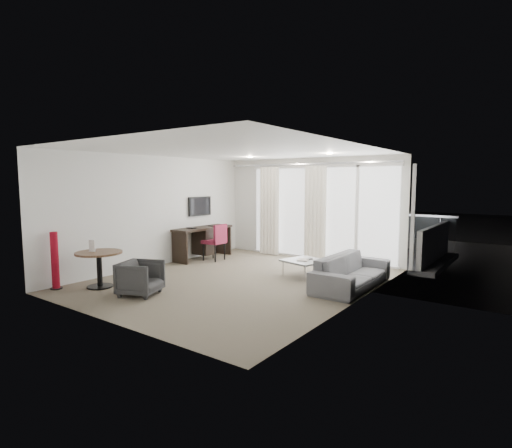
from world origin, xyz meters
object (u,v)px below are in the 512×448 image
Objects in this scene: desk_chair at (214,242)px; red_lamp at (55,261)px; tub_armchair at (140,278)px; desk at (203,243)px; sofa at (352,271)px; rattan_chair_b at (382,244)px; coffee_table at (305,268)px; round_table at (99,270)px; rattan_chair_a at (384,240)px.

desk_chair is 3.84m from red_lamp.
desk_chair is at bearing -3.06° from tub_armchair.
desk is 1.63× the size of red_lamp.
sofa is 2.82× the size of rattan_chair_b.
desk is 3.14m from coffee_table.
round_table is at bearing 74.99° from tub_armchair.
sofa is (2.82, 2.67, 0.00)m from tub_armchair.
desk is 0.84× the size of sofa.
rattan_chair_a is (-0.70, 4.01, 0.06)m from sofa.
red_lamp reaches higher than tub_armchair.
coffee_table is 1.19m from sofa.
rattan_chair_a is (3.73, 7.36, -0.17)m from red_lamp.
rattan_chair_b is at bearing 59.65° from red_lamp.
round_table reaches higher than coffee_table.
rattan_chair_b is at bearing 37.19° from desk.
coffee_table is 1.06× the size of rattan_chair_b.
coffee_table is at bearing 47.72° from red_lamp.
desk_chair is at bearing 175.98° from coffee_table.
rattan_chair_b is at bearing 61.35° from round_table.
desk is at bearing 3.08° from tub_armchair.
rattan_chair_a is at bearing 9.88° from sofa.
round_table is 1.09× the size of coffee_table.
round_table is 0.80× the size of red_lamp.
desk_chair is at bearing 83.44° from sofa.
coffee_table is (3.28, 3.60, -0.36)m from red_lamp.
sofa is (4.28, -0.46, -0.10)m from desk.
red_lamp is 4.88m from coffee_table.
coffee_table is (2.72, 3.06, -0.17)m from round_table.
round_table is (0.01, -3.25, -0.13)m from desk_chair.
desk is 2.04× the size of round_table.
round_table is 4.78m from sofa.
rattan_chair_b is at bearing -42.77° from tub_armchair.
rattan_chair_a is at bearing 83.09° from coffee_table.
sofa is (4.43, 3.35, -0.23)m from red_lamp.
rattan_chair_a is at bearing 65.03° from round_table.
desk is at bearing 97.16° from round_table.
round_table is (0.41, -3.26, -0.07)m from desk.
rattan_chair_b reaches higher than sofa.
tub_armchair is 7.02m from rattan_chair_a.
desk_chair is at bearing 90.25° from round_table.
desk_chair reaches higher than rattan_chair_b.
desk_chair is 0.45× the size of sofa.
sofa is 4.07m from rattan_chair_a.
rattan_chair_b is (3.74, 2.84, -0.04)m from desk.
round_table is 0.81m from red_lamp.
tub_armchair is 6.40m from rattan_chair_b.
round_table is at bearing -92.42° from desk_chair.
desk_chair reaches higher than desk.
desk reaches higher than sofa.
desk_chair is 0.87× the size of red_lamp.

